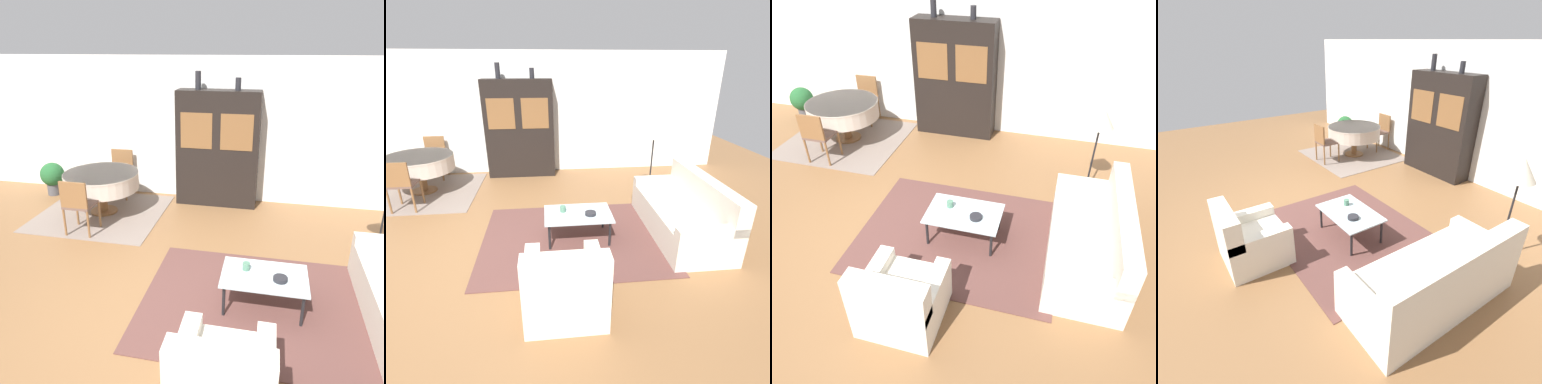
{
  "view_description": "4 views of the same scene",
  "coord_description": "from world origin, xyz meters",
  "views": [
    {
      "loc": [
        1.21,
        -3.33,
        2.82
      ],
      "look_at": [
        0.2,
        1.4,
        0.95
      ],
      "focal_mm": 35.0,
      "sensor_mm": 36.0,
      "label": 1
    },
    {
      "loc": [
        0.85,
        -3.48,
        2.39
      ],
      "look_at": [
        1.26,
        0.36,
        0.75
      ],
      "focal_mm": 28.0,
      "sensor_mm": 36.0,
      "label": 2
    },
    {
      "loc": [
        2.26,
        -3.26,
        3.49
      ],
      "look_at": [
        1.26,
        0.36,
        0.75
      ],
      "focal_mm": 35.0,
      "sensor_mm": 36.0,
      "label": 3
    },
    {
      "loc": [
        4.42,
        -1.78,
        2.7
      ],
      "look_at": [
        1.26,
        0.36,
        0.75
      ],
      "focal_mm": 28.0,
      "sensor_mm": 36.0,
      "label": 4
    }
  ],
  "objects": [
    {
      "name": "couch",
      "position": [
        2.87,
        0.4,
        0.31
      ],
      "size": [
        0.88,
        1.99,
        0.88
      ],
      "rotation": [
        0.0,
        0.0,
        1.57
      ],
      "color": "silver",
      "rests_on": "ground_plane"
    },
    {
      "name": "display_cabinet",
      "position": [
        0.27,
        3.36,
        1.07
      ],
      "size": [
        1.5,
        0.45,
        2.13
      ],
      "color": "black",
      "rests_on": "ground_plane"
    },
    {
      "name": "wall_back",
      "position": [
        0.0,
        3.63,
        1.35
      ],
      "size": [
        10.0,
        0.06,
        2.7
      ],
      "color": "white",
      "rests_on": "ground_plane"
    },
    {
      "name": "vase_tall",
      "position": [
        -0.11,
        3.36,
        2.29
      ],
      "size": [
        0.1,
        0.1,
        0.31
      ],
      "color": "#232328",
      "rests_on": "display_cabinet"
    },
    {
      "name": "dining_chair_near",
      "position": [
        -1.68,
        1.6,
        0.54
      ],
      "size": [
        0.44,
        0.44,
        0.92
      ],
      "color": "brown",
      "rests_on": "dining_rug"
    },
    {
      "name": "floor_lamp",
      "position": [
        2.83,
        1.82,
        1.23
      ],
      "size": [
        0.37,
        0.37,
        1.45
      ],
      "color": "black",
      "rests_on": "ground_plane"
    },
    {
      "name": "dining_rug",
      "position": [
        -1.69,
        2.42,
        0.01
      ],
      "size": [
        2.18,
        2.06,
        0.01
      ],
      "color": "gray",
      "rests_on": "ground_plane"
    },
    {
      "name": "dining_table",
      "position": [
        -1.68,
        2.48,
        0.61
      ],
      "size": [
        1.32,
        1.32,
        0.75
      ],
      "color": "brown",
      "rests_on": "dining_rug"
    },
    {
      "name": "bowl",
      "position": [
        1.43,
        0.3,
        0.44
      ],
      "size": [
        0.16,
        0.16,
        0.04
      ],
      "color": "#232328",
      "rests_on": "coffee_table"
    },
    {
      "name": "dining_chair_far",
      "position": [
        -1.68,
        3.35,
        0.54
      ],
      "size": [
        0.44,
        0.44,
        0.92
      ],
      "rotation": [
        0.0,
        0.0,
        3.14
      ],
      "color": "brown",
      "rests_on": "dining_rug"
    },
    {
      "name": "area_rug",
      "position": [
        1.19,
        0.37,
        0.01
      ],
      "size": [
        2.67,
        2.14,
        0.01
      ],
      "color": "brown",
      "rests_on": "ground_plane"
    },
    {
      "name": "vase_short",
      "position": [
        0.6,
        3.36,
        2.24
      ],
      "size": [
        0.1,
        0.1,
        0.21
      ],
      "color": "#232328",
      "rests_on": "display_cabinet"
    },
    {
      "name": "armchair",
      "position": [
        0.97,
        -1.06,
        0.32
      ],
      "size": [
        0.82,
        0.81,
        0.85
      ],
      "color": "silver",
      "rests_on": "ground_plane"
    },
    {
      "name": "cup",
      "position": [
        1.05,
        0.44,
        0.46
      ],
      "size": [
        0.09,
        0.09,
        0.09
      ],
      "color": "#4C7A60",
      "rests_on": "coffee_table"
    },
    {
      "name": "ground_plane",
      "position": [
        0.0,
        0.0,
        0.0
      ],
      "size": [
        14.0,
        14.0,
        0.0
      ],
      "primitive_type": "plane",
      "color": "brown"
    },
    {
      "name": "coffee_table",
      "position": [
        1.26,
        0.36,
        0.38
      ],
      "size": [
        0.97,
        0.65,
        0.4
      ],
      "color": "black",
      "rests_on": "area_rug"
    }
  ]
}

